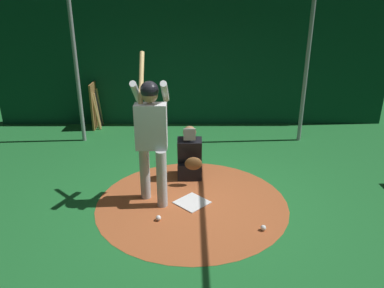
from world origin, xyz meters
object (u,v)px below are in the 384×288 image
at_px(home_plate, 192,202).
at_px(batter, 151,131).
at_px(bat_rack, 96,106).
at_px(baseball_0, 163,178).
at_px(baseball_1, 263,228).
at_px(baseball_2, 158,218).
at_px(catcher, 190,158).

relative_size(home_plate, batter, 0.19).
xyz_separation_m(batter, bat_rack, (-3.48, -1.65, -0.63)).
xyz_separation_m(baseball_0, baseball_1, (1.45, 1.42, 0.00)).
xyz_separation_m(baseball_0, baseball_2, (1.21, 0.02, 0.00)).
bearing_deg(batter, bat_rack, -154.70).
distance_m(catcher, bat_rack, 3.48).
distance_m(home_plate, baseball_0, 0.88).
distance_m(baseball_0, baseball_2, 1.21).
distance_m(batter, baseball_1, 2.01).
distance_m(bat_rack, baseball_2, 4.41).
bearing_deg(catcher, baseball_1, 31.98).
bearing_deg(baseball_1, home_plate, -127.01).
xyz_separation_m(bat_rack, baseball_0, (2.81, 1.74, -0.45)).
bearing_deg(baseball_1, baseball_2, -99.69).
height_order(catcher, bat_rack, bat_rack).
bearing_deg(bat_rack, batter, 25.30).
bearing_deg(home_plate, baseball_1, 52.99).
bearing_deg(batter, catcher, 145.22).
bearing_deg(bat_rack, catcher, 38.96).
bearing_deg(baseball_0, baseball_2, 0.91).
xyz_separation_m(catcher, baseball_2, (1.31, -0.43, -0.32)).
xyz_separation_m(home_plate, catcher, (-0.84, -0.03, 0.35)).
relative_size(baseball_0, baseball_1, 1.00).
relative_size(bat_rack, baseball_0, 14.20).
bearing_deg(bat_rack, home_plate, 32.01).
bearing_deg(bat_rack, baseball_0, 31.71).
bearing_deg(bat_rack, baseball_2, 23.61).
height_order(batter, baseball_1, batter).
height_order(batter, baseball_2, batter).
bearing_deg(catcher, bat_rack, -141.04).
bearing_deg(batter, baseball_2, 11.52).
bearing_deg(baseball_2, home_plate, 135.16).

